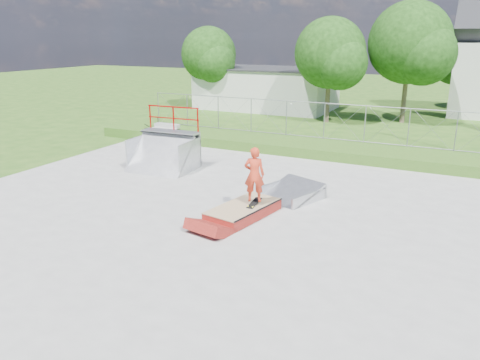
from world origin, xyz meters
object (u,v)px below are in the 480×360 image
Objects in this scene: grind_box at (243,211)px; flat_bank_ramp at (291,192)px; skater at (254,177)px; quarter_pipe at (161,141)px.

grind_box is 1.50× the size of flat_bank_ramp.
grind_box is at bearing 21.98° from skater.
flat_bank_ramp is at bearing -120.85° from skater.
quarter_pipe is 1.48× the size of skater.
quarter_pipe is at bearing 159.19° from grind_box.
flat_bank_ramp is 1.06× the size of skater.
grind_box is 6.42m from quarter_pipe.
flat_bank_ramp is at bearing 82.53° from grind_box.
grind_box is 1.07× the size of quarter_pipe.
flat_bank_ramp is (6.13, -1.08, -1.02)m from quarter_pipe.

